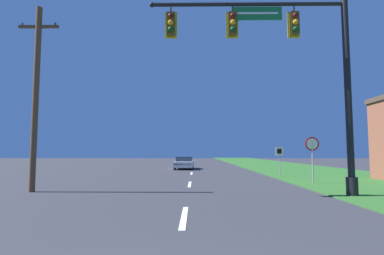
{
  "coord_description": "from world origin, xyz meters",
  "views": [
    {
      "loc": [
        0.29,
        -2.06,
        1.72
      ],
      "look_at": [
        0.0,
        25.18,
        3.95
      ],
      "focal_mm": 28.0,
      "sensor_mm": 36.0,
      "label": 1
    }
  ],
  "objects": [
    {
      "name": "road_center_line",
      "position": [
        0.0,
        22.0,
        0.01
      ],
      "size": [
        0.16,
        34.8,
        0.01
      ],
      "color": "silver",
      "rests_on": "ground"
    },
    {
      "name": "grass_verge_right",
      "position": [
        10.5,
        30.0,
        0.02
      ],
      "size": [
        10.0,
        110.0,
        0.04
      ],
      "color": "#2D6626",
      "rests_on": "ground"
    },
    {
      "name": "route_sign_post",
      "position": [
        6.2,
        19.03,
        1.53
      ],
      "size": [
        0.55,
        0.06,
        2.03
      ],
      "color": "gray",
      "rests_on": "grass_verge_right"
    },
    {
      "name": "utility_pole_near",
      "position": [
        -6.77,
        10.94,
        4.28
      ],
      "size": [
        1.8,
        0.26,
        8.26
      ],
      "color": "brown",
      "rests_on": "ground"
    },
    {
      "name": "signal_mast",
      "position": [
        4.33,
        9.78,
        5.36
      ],
      "size": [
        8.21,
        0.47,
        8.61
      ],
      "color": "black",
      "rests_on": "grass_verge_right"
    },
    {
      "name": "car_ahead",
      "position": [
        -0.82,
        28.37,
        0.61
      ],
      "size": [
        1.93,
        4.72,
        1.19
      ],
      "color": "black",
      "rests_on": "ground"
    },
    {
      "name": "stop_sign",
      "position": [
        6.76,
        14.55,
        1.86
      ],
      "size": [
        0.76,
        0.07,
        2.5
      ],
      "color": "gray",
      "rests_on": "grass_verge_right"
    }
  ]
}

